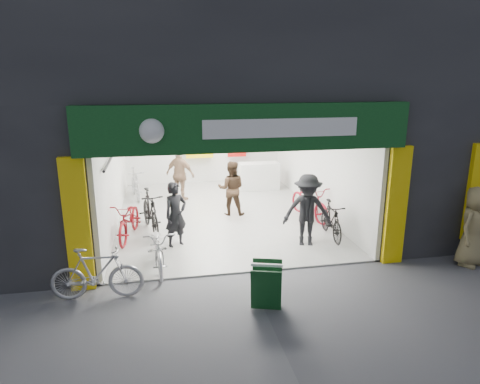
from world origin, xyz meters
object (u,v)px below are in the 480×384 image
object	(u,v)px
pedestrian_near	(473,226)
parked_bike	(97,274)
bike_left_front	(158,248)
bike_right_front	(331,220)
sandwich_board	(267,285)

from	to	relation	value
pedestrian_near	parked_bike	bearing A→B (deg)	153.91
bike_left_front	pedestrian_near	xyz separation A→B (m)	(6.65, -1.08, 0.40)
parked_bike	bike_left_front	bearing A→B (deg)	-41.67
bike_left_front	bike_right_front	world-z (taller)	bike_right_front
parked_bike	pedestrian_near	world-z (taller)	pedestrian_near
bike_right_front	sandwich_board	world-z (taller)	bike_right_front
bike_left_front	parked_bike	world-z (taller)	parked_bike
pedestrian_near	sandwich_board	bearing A→B (deg)	164.79
bike_right_front	parked_bike	world-z (taller)	parked_bike
bike_right_front	parked_bike	bearing A→B (deg)	-154.45
bike_right_front	pedestrian_near	size ratio (longest dim) A/B	0.90
bike_right_front	sandwich_board	bearing A→B (deg)	-124.74
bike_left_front	pedestrian_near	bearing A→B (deg)	-12.87
bike_left_front	pedestrian_near	world-z (taller)	pedestrian_near
bike_right_front	pedestrian_near	xyz separation A→B (m)	(2.35, -2.06, 0.40)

